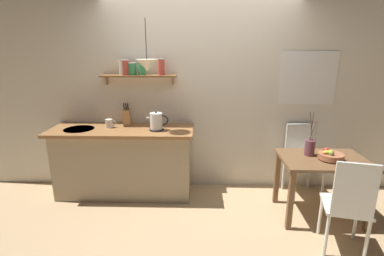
{
  "coord_description": "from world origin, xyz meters",
  "views": [
    {
      "loc": [
        -0.0,
        -3.22,
        1.93
      ],
      "look_at": [
        -0.1,
        0.25,
        0.95
      ],
      "focal_mm": 27.03,
      "sensor_mm": 36.0,
      "label": 1
    }
  ],
  "objects_px": {
    "dining_chair_near": "(349,203)",
    "coffee_mug_by_sink": "(110,123)",
    "dining_chair_far": "(302,156)",
    "fruit_bowl": "(331,155)",
    "pendant_lamp": "(147,65)",
    "twig_vase": "(310,147)",
    "electric_kettle": "(157,122)",
    "dining_table": "(323,168)",
    "knife_block": "(127,117)"
  },
  "relations": [
    {
      "from": "dining_chair_near",
      "to": "coffee_mug_by_sink",
      "type": "xyz_separation_m",
      "value": [
        -2.55,
        1.17,
        0.43
      ]
    },
    {
      "from": "dining_chair_far",
      "to": "fruit_bowl",
      "type": "relative_size",
      "value": 3.49
    },
    {
      "from": "fruit_bowl",
      "to": "coffee_mug_by_sink",
      "type": "relative_size",
      "value": 1.97
    },
    {
      "from": "dining_chair_near",
      "to": "pendant_lamp",
      "type": "bearing_deg",
      "value": 153.39
    },
    {
      "from": "twig_vase",
      "to": "electric_kettle",
      "type": "relative_size",
      "value": 1.92
    },
    {
      "from": "twig_vase",
      "to": "electric_kettle",
      "type": "distance_m",
      "value": 1.84
    },
    {
      "from": "dining_chair_far",
      "to": "electric_kettle",
      "type": "xyz_separation_m",
      "value": [
        -1.9,
        -0.17,
        0.5
      ]
    },
    {
      "from": "electric_kettle",
      "to": "pendant_lamp",
      "type": "xyz_separation_m",
      "value": [
        -0.08,
        -0.05,
        0.7
      ]
    },
    {
      "from": "dining_table",
      "to": "knife_block",
      "type": "bearing_deg",
      "value": 165.53
    },
    {
      "from": "dining_chair_near",
      "to": "knife_block",
      "type": "relative_size",
      "value": 3.18
    },
    {
      "from": "dining_chair_near",
      "to": "coffee_mug_by_sink",
      "type": "bearing_deg",
      "value": 155.44
    },
    {
      "from": "fruit_bowl",
      "to": "twig_vase",
      "type": "height_order",
      "value": "twig_vase"
    },
    {
      "from": "dining_chair_far",
      "to": "knife_block",
      "type": "relative_size",
      "value": 3.06
    },
    {
      "from": "knife_block",
      "to": "coffee_mug_by_sink",
      "type": "distance_m",
      "value": 0.24
    },
    {
      "from": "knife_block",
      "to": "dining_table",
      "type": "bearing_deg",
      "value": -14.47
    },
    {
      "from": "dining_chair_far",
      "to": "pendant_lamp",
      "type": "bearing_deg",
      "value": -173.54
    },
    {
      "from": "dining_table",
      "to": "dining_chair_far",
      "type": "distance_m",
      "value": 0.58
    },
    {
      "from": "dining_chair_near",
      "to": "coffee_mug_by_sink",
      "type": "distance_m",
      "value": 2.84
    },
    {
      "from": "dining_chair_far",
      "to": "twig_vase",
      "type": "distance_m",
      "value": 0.57
    },
    {
      "from": "dining_chair_near",
      "to": "dining_chair_far",
      "type": "distance_m",
      "value": 1.23
    },
    {
      "from": "knife_block",
      "to": "pendant_lamp",
      "type": "relative_size",
      "value": 0.53
    },
    {
      "from": "fruit_bowl",
      "to": "dining_table",
      "type": "bearing_deg",
      "value": 140.04
    },
    {
      "from": "dining_chair_far",
      "to": "fruit_bowl",
      "type": "height_order",
      "value": "dining_chair_far"
    },
    {
      "from": "pendant_lamp",
      "to": "coffee_mug_by_sink",
      "type": "bearing_deg",
      "value": 163.44
    },
    {
      "from": "dining_chair_far",
      "to": "twig_vase",
      "type": "relative_size",
      "value": 1.83
    },
    {
      "from": "dining_chair_near",
      "to": "knife_block",
      "type": "bearing_deg",
      "value": 151.63
    },
    {
      "from": "dining_chair_far",
      "to": "fruit_bowl",
      "type": "distance_m",
      "value": 0.67
    },
    {
      "from": "dining_chair_far",
      "to": "knife_block",
      "type": "height_order",
      "value": "knife_block"
    },
    {
      "from": "coffee_mug_by_sink",
      "to": "knife_block",
      "type": "bearing_deg",
      "value": 24.97
    },
    {
      "from": "twig_vase",
      "to": "coffee_mug_by_sink",
      "type": "distance_m",
      "value": 2.48
    },
    {
      "from": "dining_table",
      "to": "electric_kettle",
      "type": "relative_size",
      "value": 3.52
    },
    {
      "from": "electric_kettle",
      "to": "dining_chair_far",
      "type": "bearing_deg",
      "value": 5.23
    },
    {
      "from": "dining_chair_near",
      "to": "electric_kettle",
      "type": "xyz_separation_m",
      "value": [
        -1.92,
        1.05,
        0.49
      ]
    },
    {
      "from": "dining_table",
      "to": "twig_vase",
      "type": "distance_m",
      "value": 0.27
    },
    {
      "from": "fruit_bowl",
      "to": "knife_block",
      "type": "bearing_deg",
      "value": 164.89
    },
    {
      "from": "fruit_bowl",
      "to": "electric_kettle",
      "type": "relative_size",
      "value": 1.01
    },
    {
      "from": "fruit_bowl",
      "to": "knife_block",
      "type": "distance_m",
      "value": 2.51
    },
    {
      "from": "dining_chair_far",
      "to": "dining_table",
      "type": "bearing_deg",
      "value": -86.68
    },
    {
      "from": "fruit_bowl",
      "to": "pendant_lamp",
      "type": "distance_m",
      "value": 2.31
    },
    {
      "from": "electric_kettle",
      "to": "knife_block",
      "type": "distance_m",
      "value": 0.47
    },
    {
      "from": "twig_vase",
      "to": "coffee_mug_by_sink",
      "type": "height_order",
      "value": "twig_vase"
    },
    {
      "from": "dining_chair_far",
      "to": "fruit_bowl",
      "type": "bearing_deg",
      "value": -82.34
    },
    {
      "from": "knife_block",
      "to": "coffee_mug_by_sink",
      "type": "height_order",
      "value": "knife_block"
    },
    {
      "from": "knife_block",
      "to": "dining_chair_far",
      "type": "bearing_deg",
      "value": -0.9
    },
    {
      "from": "dining_chair_far",
      "to": "electric_kettle",
      "type": "height_order",
      "value": "electric_kettle"
    },
    {
      "from": "fruit_bowl",
      "to": "coffee_mug_by_sink",
      "type": "height_order",
      "value": "coffee_mug_by_sink"
    },
    {
      "from": "dining_table",
      "to": "fruit_bowl",
      "type": "relative_size",
      "value": 3.5
    },
    {
      "from": "twig_vase",
      "to": "knife_block",
      "type": "relative_size",
      "value": 1.67
    },
    {
      "from": "twig_vase",
      "to": "pendant_lamp",
      "type": "bearing_deg",
      "value": 172.3
    },
    {
      "from": "dining_table",
      "to": "fruit_bowl",
      "type": "bearing_deg",
      "value": -39.96
    }
  ]
}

